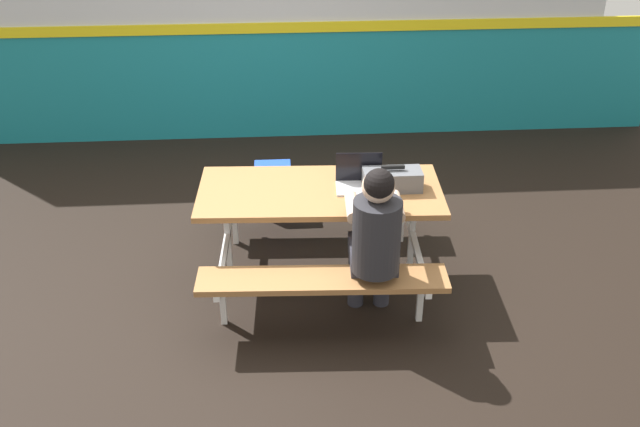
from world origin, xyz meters
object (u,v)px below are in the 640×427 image
Objects in this scene: student_nearer at (375,235)px; laptop_silver at (359,181)px; toolbox_grey at (392,180)px; backpack_dark at (273,188)px; picnic_table_main at (320,211)px.

student_nearer is 3.66× the size of laptop_silver.
student_nearer reaches higher than laptop_silver.
student_nearer is at bearing -108.95° from toolbox_grey.
student_nearer is at bearing -86.90° from laptop_silver.
laptop_silver is 0.75× the size of backpack_dark.
toolbox_grey reaches higher than backpack_dark.
laptop_silver reaches higher than toolbox_grey.
laptop_silver reaches higher than backpack_dark.
picnic_table_main is at bearing 118.14° from student_nearer.
picnic_table_main is 1.41× the size of student_nearer.
laptop_silver is at bearing 5.32° from picnic_table_main.
student_nearer is 3.02× the size of toolbox_grey.
student_nearer reaches higher than toolbox_grey.
toolbox_grey is 1.47m from backpack_dark.
backpack_dark is at bearing 120.30° from laptop_silver.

